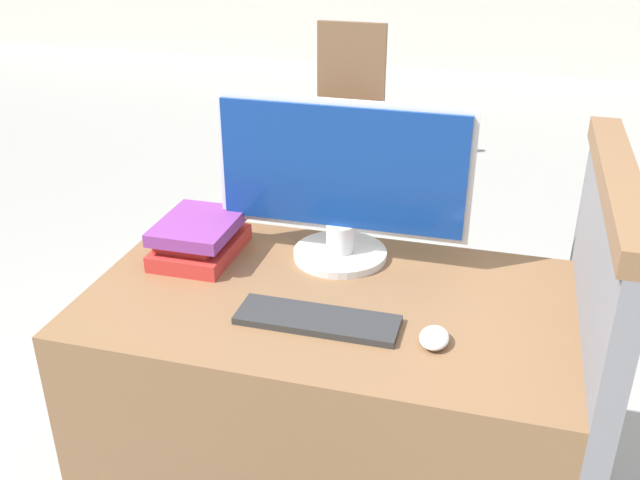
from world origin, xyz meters
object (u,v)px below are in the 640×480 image
Objects in this scene: mouse at (434,338)px; book_stack at (199,238)px; monitor at (341,182)px; keyboard at (317,320)px; far_chair at (347,93)px.

mouse is 0.33× the size of book_stack.
monitor is at bearing 13.19° from book_stack.
monitor is 0.48m from mouse.
far_chair reaches higher than keyboard.
mouse is 3.18m from far_chair.
keyboard is 1.39× the size of book_stack.
keyboard is at bearing 177.30° from mouse.
monitor reaches higher than keyboard.
monitor is 0.71× the size of far_chair.
book_stack is (-0.64, 0.25, 0.03)m from mouse.
keyboard is at bearing -31.42° from book_stack.
mouse reaches higher than keyboard.
monitor is 1.78× the size of keyboard.
book_stack is 2.82m from far_chair.
mouse is 0.10× the size of far_chair.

